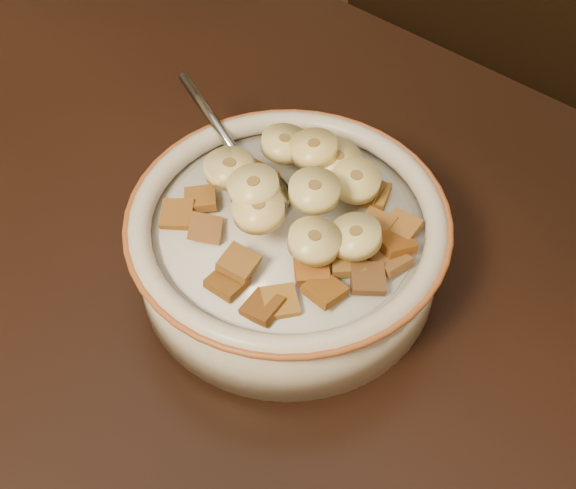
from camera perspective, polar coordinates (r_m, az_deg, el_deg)
The scene contains 40 objects.
chair at distance 1.01m, azimuth 8.47°, elevation 4.15°, with size 0.40×0.40×0.91m, color black.
cereal_bowl at distance 0.52m, azimuth 0.00°, elevation -0.47°, with size 0.19×0.19×0.05m, color silver.
milk at distance 0.50m, azimuth 0.00°, elevation 1.21°, with size 0.16×0.16×0.00m, color silver.
spoon at distance 0.52m, azimuth -1.81°, elevation 3.76°, with size 0.03×0.05×0.01m, color #8D949D.
cereal_square_0 at distance 0.46m, azimuth -1.81°, elevation -4.47°, with size 0.02×0.02×0.01m, color brown.
cereal_square_1 at distance 0.47m, azimuth 1.68°, elevation -1.66°, with size 0.02×0.02×0.01m, color #914818.
cereal_square_2 at distance 0.52m, azimuth 4.05°, elevation 4.60°, with size 0.02×0.02×0.01m, color brown.
cereal_square_3 at distance 0.52m, azimuth -3.20°, elevation 5.41°, with size 0.02×0.02×0.01m, color brown.
cereal_square_4 at distance 0.50m, azimuth -1.90°, elevation 4.28°, with size 0.02×0.02×0.01m, color brown.
cereal_square_5 at distance 0.47m, azimuth 4.28°, elevation -1.16°, with size 0.02×0.02×0.01m, color olive.
cereal_square_6 at distance 0.54m, azimuth 3.13°, elevation 6.21°, with size 0.02×0.02×0.01m, color brown.
cereal_square_7 at distance 0.52m, azimuth 6.05°, elevation 3.57°, with size 0.02×0.02×0.01m, color brown.
cereal_square_8 at distance 0.48m, azimuth 7.26°, elevation -1.19°, with size 0.02×0.02×0.01m, color brown.
cereal_square_9 at distance 0.46m, azimuth -0.57°, elevation -4.10°, with size 0.02×0.02×0.01m, color olive.
cereal_square_10 at distance 0.51m, azimuth -6.25°, elevation 3.24°, with size 0.02×0.02×0.01m, color #996123.
cereal_square_11 at distance 0.51m, azimuth -7.88°, elevation 2.14°, with size 0.02×0.02×0.01m, color brown.
cereal_square_12 at distance 0.47m, azimuth -3.53°, elevation -1.29°, with size 0.02×0.02×0.01m, color brown.
cereal_square_13 at distance 0.52m, azimuth 5.66°, elevation 4.05°, with size 0.02×0.02×0.01m, color brown.
cereal_square_14 at distance 0.50m, azimuth 8.05°, elevation 1.20°, with size 0.02×0.02×0.01m, color brown.
cereal_square_15 at distance 0.54m, azimuth 0.91°, elevation 7.26°, with size 0.02×0.02×0.01m, color brown.
cereal_square_16 at distance 0.52m, azimuth 2.49°, elevation 5.18°, with size 0.02×0.02×0.01m, color brown.
cereal_square_17 at distance 0.50m, azimuth 6.26°, elevation 1.32°, with size 0.02×0.02×0.01m, color brown.
cereal_square_18 at distance 0.47m, azimuth 5.69°, elevation -2.40°, with size 0.02×0.02×0.01m, color brown.
cereal_square_19 at distance 0.54m, azimuth 2.05°, elevation 6.69°, with size 0.02×0.02×0.01m, color olive.
cereal_square_20 at distance 0.49m, azimuth 7.63°, elevation 0.12°, with size 0.02×0.02×0.01m, color brown.
cereal_square_21 at distance 0.47m, azimuth -4.35°, elevation -2.68°, with size 0.02×0.02×0.01m, color brown.
cereal_square_22 at distance 0.50m, azimuth -5.92°, elevation 1.18°, with size 0.02×0.02×0.01m, color #9B632F.
cereal_square_23 at distance 0.46m, azimuth 2.64°, elevation -3.27°, with size 0.02×0.02×0.01m, color brown.
banana_slice_0 at distance 0.46m, azimuth 1.88°, elevation 0.25°, with size 0.03×0.03×0.01m, color beige.
banana_slice_1 at distance 0.53m, azimuth -0.23°, elevation 7.19°, with size 0.03×0.03×0.01m, color #FFE595.
banana_slice_2 at distance 0.48m, azimuth -2.46°, elevation 4.11°, with size 0.03×0.03×0.01m, color #FAE89E.
banana_slice_3 at distance 0.52m, azimuth 3.55°, elevation 5.99°, with size 0.03×0.03×0.01m, color #D5C77C.
banana_slice_4 at distance 0.47m, azimuth 4.81°, elevation 0.58°, with size 0.03×0.03×0.01m, color #F1E79A.
banana_slice_5 at distance 0.50m, azimuth -4.22°, elevation 5.45°, with size 0.03×0.03×0.01m, color beige.
banana_slice_6 at distance 0.50m, azimuth 4.85°, elevation 4.56°, with size 0.03×0.03×0.01m, color #E5CD89.
banana_slice_7 at distance 0.48m, azimuth 1.89°, elevation 3.85°, with size 0.03×0.03×0.01m, color #D0BE82.
banana_slice_8 at distance 0.50m, azimuth -4.13°, elevation 5.44°, with size 0.03×0.03×0.01m, color #CFC37E.
banana_slice_9 at distance 0.53m, azimuth 1.80°, elevation 6.83°, with size 0.03×0.03×0.01m, color beige.
banana_slice_10 at distance 0.47m, azimuth -2.11°, elevation 2.48°, with size 0.03×0.03×0.01m, color #F5DE86.
banana_slice_11 at distance 0.51m, azimuth 1.84°, elevation 6.84°, with size 0.03×0.03×0.01m, color #F5CD75.
Camera 1 is at (0.43, -0.09, 1.18)m, focal length 50.00 mm.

